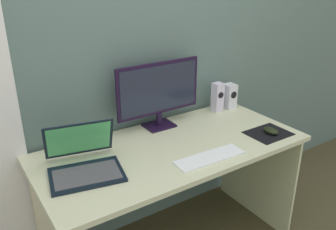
# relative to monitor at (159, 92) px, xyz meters

# --- Properties ---
(wall_back) EXTENTS (6.00, 0.04, 2.50)m
(wall_back) POSITION_rel_monitor_xyz_m (-0.08, 0.13, 0.27)
(wall_back) COLOR slate
(wall_back) RESTS_ON ground_plane
(desk) EXTENTS (1.50, 0.70, 0.75)m
(desk) POSITION_rel_monitor_xyz_m (-0.08, -0.26, -0.38)
(desk) COLOR beige
(desk) RESTS_ON ground_plane
(monitor) EXTENTS (0.56, 0.14, 0.41)m
(monitor) POSITION_rel_monitor_xyz_m (0.00, 0.00, 0.00)
(monitor) COLOR black
(monitor) RESTS_ON desk
(speaker_right) EXTENTS (0.08, 0.08, 0.17)m
(speaker_right) POSITION_rel_monitor_xyz_m (0.58, -0.00, -0.14)
(speaker_right) COLOR silver
(speaker_right) RESTS_ON desk
(speaker_near_monitor) EXTENTS (0.07, 0.07, 0.20)m
(speaker_near_monitor) POSITION_rel_monitor_xyz_m (0.47, -0.00, -0.13)
(speaker_near_monitor) COLOR silver
(speaker_near_monitor) RESTS_ON desk
(laptop) EXTENTS (0.40, 0.40, 0.23)m
(laptop) POSITION_rel_monitor_xyz_m (-0.58, -0.24, -0.18)
(laptop) COLOR black
(laptop) RESTS_ON desk
(keyboard_external) EXTENTS (0.39, 0.13, 0.01)m
(keyboard_external) POSITION_rel_monitor_xyz_m (0.01, -0.48, -0.22)
(keyboard_external) COLOR white
(keyboard_external) RESTS_ON desk
(mousepad) EXTENTS (0.25, 0.20, 0.00)m
(mousepad) POSITION_rel_monitor_xyz_m (0.49, -0.45, -0.23)
(mousepad) COLOR black
(mousepad) RESTS_ON desk
(mouse) EXTENTS (0.07, 0.10, 0.04)m
(mouse) POSITION_rel_monitor_xyz_m (0.50, -0.46, -0.21)
(mouse) COLOR black
(mouse) RESTS_ON mousepad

